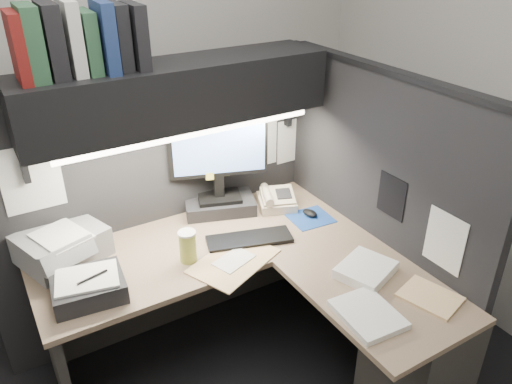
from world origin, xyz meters
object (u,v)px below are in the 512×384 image
Objects in this scene: overhead_shelf at (178,93)px; keyboard at (249,239)px; desk at (308,326)px; monitor at (219,174)px; printer at (62,245)px; notebook_stack at (89,288)px; telephone at (277,200)px; coffee_cup at (188,247)px.

overhead_shelf reaches higher than keyboard.
desk is 2.81× the size of monitor.
keyboard is 0.95m from printer.
notebook_stack is at bearing -136.95° from monitor.
notebook_stack reaches higher than telephone.
coffee_cup is 0.63m from printer.
coffee_cup is 0.51× the size of notebook_stack.
telephone is 1.22m from printer.
keyboard is at bearing -73.25° from monitor.
coffee_cup reaches higher than notebook_stack.
overhead_shelf reaches higher than monitor.
monitor is at bearing 94.62° from desk.
notebook_stack is at bearing -152.93° from overhead_shelf.
desk is at bearing -88.10° from telephone.
printer is (-0.88, 0.35, 0.07)m from keyboard.
overhead_shelf reaches higher than telephone.
overhead_shelf reaches higher than desk.
telephone is at bearing -6.80° from overhead_shelf.
printer is (-0.67, 0.04, -0.69)m from overhead_shelf.
notebook_stack is (-0.63, -0.32, -0.72)m from overhead_shelf.
printer is at bearing 147.08° from coffee_cup.
printer reaches higher than notebook_stack.
desk is at bearing -24.73° from notebook_stack.
notebook_stack is at bearing -103.96° from printer.
keyboard is 1.18× the size of printer.
telephone is 0.71× the size of notebook_stack.
monitor is at bearing -17.91° from printer.
coffee_cup is (-0.43, 0.45, 0.37)m from desk.
printer is at bearing -159.63° from monitor.
printer is at bearing 140.56° from desk.
overhead_shelf is at bearing 66.42° from coffee_cup.
monitor reaches higher than printer.
keyboard is (-0.08, 0.44, 0.30)m from desk.
desk is at bearing -68.21° from overhead_shelf.
overhead_shelf is at bearing 142.51° from keyboard.
overhead_shelf reaches higher than coffee_cup.
coffee_cup is at bearing -138.93° from telephone.
desk is 5.44× the size of notebook_stack.
telephone is 1.40× the size of coffee_cup.
telephone is at bearing -3.00° from monitor.
keyboard is at bearing -40.79° from printer.
monitor reaches higher than coffee_cup.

